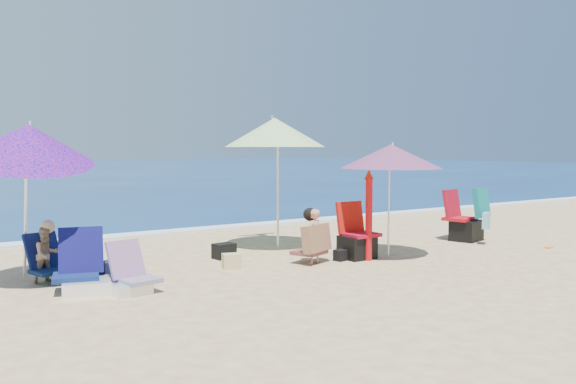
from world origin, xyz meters
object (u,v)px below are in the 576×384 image
camp_chair_right (467,222)px  person_left (47,254)px  umbrella_striped (275,132)px  chair_navy (83,276)px  person_center (314,237)px  umbrella_turquoise (391,156)px  umbrella_blue (28,143)px  furled_umbrella (369,211)px  chair_rainbow (130,279)px  camp_chair_left (357,242)px

camp_chair_right → person_left: bearing=174.3°
umbrella_striped → camp_chair_right: 4.11m
chair_navy → person_center: 3.44m
umbrella_turquoise → camp_chair_right: 2.78m
umbrella_striped → umbrella_blue: umbrella_striped is taller
furled_umbrella → person_left: size_ratio=1.75×
chair_rainbow → person_center: bearing=4.8°
camp_chair_right → person_left: size_ratio=1.26×
camp_chair_left → person_center: (-0.84, 0.02, 0.14)m
umbrella_turquoise → person_left: size_ratio=2.26×
person_center → camp_chair_right: bearing=2.8°
umbrella_turquoise → umbrella_striped: bearing=121.8°
chair_rainbow → person_left: bearing=121.5°
chair_rainbow → person_center: person_center is taller
umbrella_blue → camp_chair_left: (4.72, -0.86, -1.57)m
camp_chair_left → person_left: camp_chair_left is taller
chair_navy → person_left: 0.88m
umbrella_turquoise → camp_chair_right: bearing=10.7°
camp_chair_right → camp_chair_left: bearing=-175.9°
person_center → person_left: bearing=165.8°
umbrella_blue → person_center: bearing=-12.2°
furled_umbrella → chair_rainbow: size_ratio=2.30×
chair_navy → camp_chair_left: camp_chair_left is taller
umbrella_turquoise → person_center: (-1.33, 0.27, -1.23)m
umbrella_striped → umbrella_blue: bearing=-171.1°
umbrella_striped → person_left: umbrella_striped is taller
umbrella_turquoise → furled_umbrella: 0.96m
umbrella_striped → camp_chair_left: 2.40m
chair_navy → person_left: person_left is taller
umbrella_blue → person_left: (0.20, 0.09, -1.47)m
umbrella_blue → camp_chair_left: size_ratio=2.48×
furled_umbrella → chair_rainbow: 3.89m
camp_chair_right → person_left: camp_chair_right is taller
furled_umbrella → camp_chair_right: 2.95m
person_left → chair_navy: bearing=-72.8°
umbrella_striped → person_center: (-0.24, -1.48, -1.63)m
umbrella_turquoise → camp_chair_left: size_ratio=2.06×
chair_rainbow → camp_chair_right: (6.72, 0.43, 0.21)m
furled_umbrella → camp_chair_left: furled_umbrella is taller
umbrella_turquoise → person_left: 5.31m
umbrella_striped → chair_navy: 4.33m
umbrella_turquoise → umbrella_blue: 5.33m
umbrella_striped → person_center: bearing=-99.1°
umbrella_turquoise → camp_chair_right: size_ratio=1.79×
chair_navy → camp_chair_right: size_ratio=0.84×
umbrella_striped → umbrella_blue: 4.18m
furled_umbrella → camp_chair_right: furled_umbrella is taller
umbrella_striped → camp_chair_right: bearing=-20.2°
umbrella_turquoise → umbrella_striped: size_ratio=0.80×
umbrella_turquoise → chair_rainbow: 4.54m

